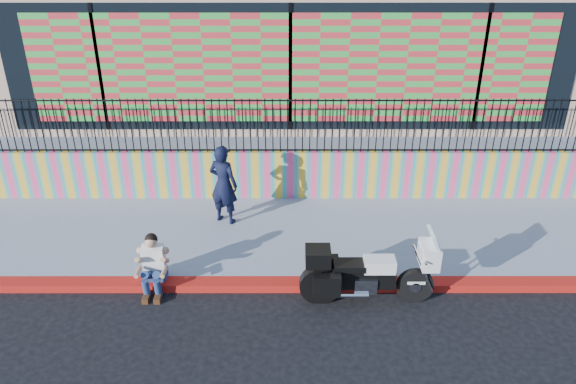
{
  "coord_description": "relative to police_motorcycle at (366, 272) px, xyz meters",
  "views": [
    {
      "loc": [
        -0.06,
        -8.09,
        6.03
      ],
      "look_at": [
        -0.05,
        1.2,
        1.3
      ],
      "focal_mm": 35.0,
      "sensor_mm": 36.0,
      "label": 1
    }
  ],
  "objects": [
    {
      "name": "ground",
      "position": [
        -1.25,
        0.35,
        -0.58
      ],
      "size": [
        90.0,
        90.0,
        0.0
      ],
      "primitive_type": "plane",
      "color": "black",
      "rests_on": "ground"
    },
    {
      "name": "red_curb",
      "position": [
        -1.25,
        0.35,
        -0.51
      ],
      "size": [
        16.0,
        0.3,
        0.15
      ],
      "primitive_type": "cube",
      "color": "#A0220B",
      "rests_on": "ground"
    },
    {
      "name": "sidewalk",
      "position": [
        -1.25,
        2.0,
        -0.51
      ],
      "size": [
        16.0,
        3.0,
        0.15
      ],
      "primitive_type": "cube",
      "color": "gray",
      "rests_on": "ground"
    },
    {
      "name": "mural_wall",
      "position": [
        -1.25,
        3.6,
        0.12
      ],
      "size": [
        16.0,
        0.2,
        1.1
      ],
      "primitive_type": "cube",
      "color": "#FF437D",
      "rests_on": "sidewalk"
    },
    {
      "name": "metal_fence",
      "position": [
        -1.25,
        3.6,
        1.27
      ],
      "size": [
        15.8,
        0.04,
        1.2
      ],
      "primitive_type": null,
      "color": "black",
      "rests_on": "mural_wall"
    },
    {
      "name": "elevated_platform",
      "position": [
        -1.25,
        8.7,
        0.04
      ],
      "size": [
        16.0,
        10.0,
        1.25
      ],
      "primitive_type": "cube",
      "color": "gray",
      "rests_on": "ground"
    },
    {
      "name": "storefront_building",
      "position": [
        -1.25,
        8.48,
        2.67
      ],
      "size": [
        14.0,
        8.06,
        4.0
      ],
      "color": "tan",
      "rests_on": "elevated_platform"
    },
    {
      "name": "police_motorcycle",
      "position": [
        0.0,
        0.0,
        0.0
      ],
      "size": [
        2.24,
        0.74,
        1.39
      ],
      "color": "black",
      "rests_on": "ground"
    },
    {
      "name": "police_officer",
      "position": [
        -2.61,
        2.48,
        0.41
      ],
      "size": [
        0.73,
        0.62,
        1.7
      ],
      "primitive_type": "imported",
      "rotation": [
        0.0,
        0.0,
        2.72
      ],
      "color": "black",
      "rests_on": "sidewalk"
    },
    {
      "name": "seated_man",
      "position": [
        -3.63,
        0.26,
        -0.13
      ],
      "size": [
        0.54,
        0.71,
        1.06
      ],
      "color": "navy",
      "rests_on": "ground"
    }
  ]
}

